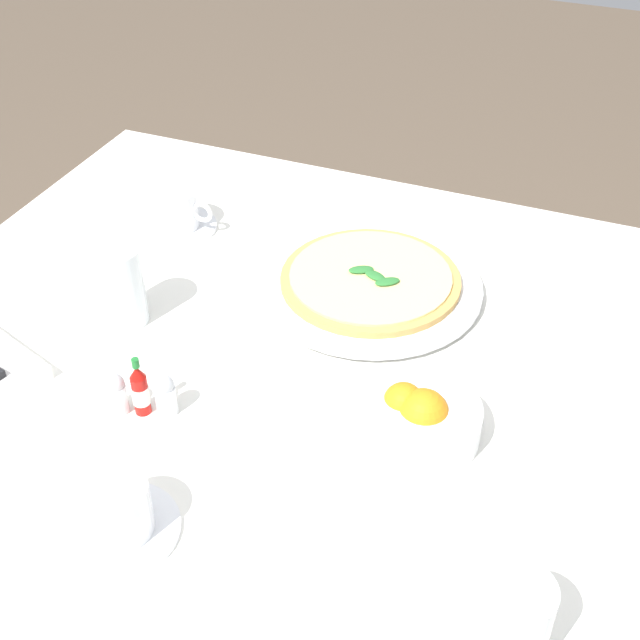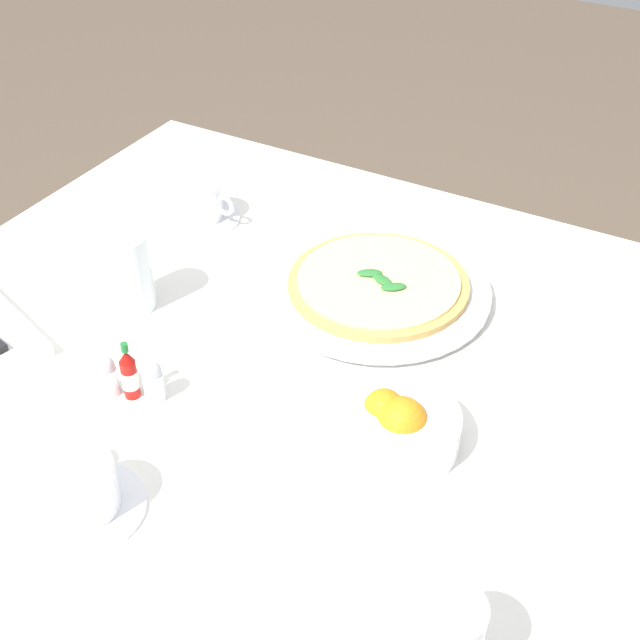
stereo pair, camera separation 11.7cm
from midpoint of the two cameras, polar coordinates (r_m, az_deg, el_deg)
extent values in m
cube|color=white|center=(1.12, -1.25, -3.83)|extent=(1.09, 1.09, 0.02)
cube|color=white|center=(1.61, 8.61, 3.44)|extent=(1.09, 0.01, 0.28)
cylinder|color=brown|center=(1.62, 21.73, -9.21)|extent=(0.06, 0.06, 0.72)
cylinder|color=brown|center=(1.84, -6.17, 0.39)|extent=(0.06, 0.06, 0.72)
cylinder|color=white|center=(1.25, 6.49, 1.57)|extent=(0.19, 0.19, 0.01)
cylinder|color=white|center=(1.24, 6.52, 1.91)|extent=(0.32, 0.32, 0.01)
cylinder|color=tan|center=(1.24, 6.55, 2.28)|extent=(0.26, 0.26, 0.01)
cylinder|color=#F4DB8E|center=(1.23, 6.57, 2.55)|extent=(0.23, 0.23, 0.00)
ellipsoid|color=#2D7533|center=(1.22, 6.85, 2.54)|extent=(0.04, 0.03, 0.01)
ellipsoid|color=#2D7533|center=(1.21, 7.60, 2.07)|extent=(0.04, 0.04, 0.01)
ellipsoid|color=#2D7533|center=(1.23, 5.98, 3.00)|extent=(0.04, 0.03, 0.01)
cylinder|color=white|center=(0.97, -11.74, -12.11)|extent=(0.13, 0.13, 0.01)
cylinder|color=white|center=(0.95, -11.99, -10.81)|extent=(0.08, 0.08, 0.06)
torus|color=white|center=(0.98, -12.36, -8.56)|extent=(0.03, 0.03, 0.03)
cylinder|color=black|center=(0.93, -12.20, -9.73)|extent=(0.07, 0.07, 0.00)
cylinder|color=white|center=(1.42, -5.55, 6.59)|extent=(0.13, 0.13, 0.01)
cylinder|color=white|center=(1.40, -5.64, 7.79)|extent=(0.08, 0.08, 0.06)
torus|color=white|center=(1.38, -3.87, 7.44)|extent=(0.04, 0.01, 0.03)
cylinder|color=black|center=(1.39, -5.70, 8.77)|extent=(0.07, 0.07, 0.00)
cylinder|color=white|center=(1.21, -9.75, 3.06)|extent=(0.06, 0.06, 0.12)
cylinder|color=silver|center=(1.22, -9.62, 2.04)|extent=(0.06, 0.06, 0.06)
cylinder|color=white|center=(1.02, 8.28, -7.19)|extent=(0.15, 0.15, 0.04)
sphere|color=orange|center=(1.02, 7.50, -5.95)|extent=(0.05, 0.05, 0.05)
sphere|color=orange|center=(1.01, 8.71, -6.79)|extent=(0.06, 0.06, 0.06)
cylinder|color=#B7140F|center=(1.08, -9.35, -3.95)|extent=(0.02, 0.02, 0.05)
cylinder|color=white|center=(1.08, -9.35, -3.95)|extent=(0.02, 0.02, 0.02)
cone|color=#B7140F|center=(1.05, -9.54, -2.51)|extent=(0.02, 0.02, 0.02)
cylinder|color=#1E722D|center=(1.05, -9.62, -1.92)|extent=(0.01, 0.01, 0.01)
cylinder|color=white|center=(1.09, -10.80, -4.05)|extent=(0.03, 0.03, 0.04)
cylinder|color=white|center=(1.09, -10.76, -4.28)|extent=(0.02, 0.02, 0.03)
sphere|color=silver|center=(1.08, -10.94, -3.10)|extent=(0.02, 0.02, 0.02)
cylinder|color=white|center=(1.07, -7.79, -4.44)|extent=(0.03, 0.03, 0.04)
cylinder|color=#38332D|center=(1.08, -7.76, -4.67)|extent=(0.02, 0.02, 0.03)
sphere|color=silver|center=(1.06, -7.90, -3.48)|extent=(0.02, 0.02, 0.02)
camera|label=1|loc=(0.06, -87.14, 2.23)|focal=48.83mm
camera|label=2|loc=(0.06, 92.86, -2.23)|focal=48.83mm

